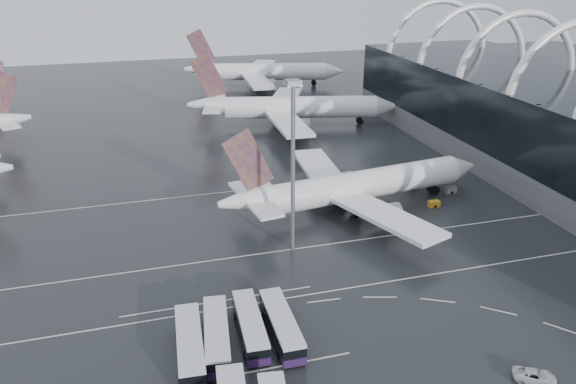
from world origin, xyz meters
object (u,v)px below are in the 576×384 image
object	(u,v)px
gse_cart_belly_e	(372,188)
gse_cart_belly_d	(450,190)
bus_row_near_c	(250,326)
gse_cart_belly_b	(412,187)
airliner_main	(353,187)
bus_row_near_d	(281,325)
airliner_gate_b	(290,108)
bus_row_near_b	(217,335)
floodlight_mast	(293,148)
bus_row_near_a	(190,346)
gse_cart_belly_c	(386,210)
airliner_gate_c	(261,72)
gse_cart_belly_a	(434,204)
van_curve_a	(535,376)

from	to	relation	value
gse_cart_belly_e	gse_cart_belly_d	bearing A→B (deg)	-19.33
bus_row_near_c	gse_cart_belly_b	xyz separation A→B (m)	(44.45, 39.76, -1.20)
airliner_main	bus_row_near_d	bearing A→B (deg)	-132.55
airliner_gate_b	bus_row_near_b	bearing A→B (deg)	-97.90
floodlight_mast	airliner_gate_b	bearing A→B (deg)	74.14
bus_row_near_a	bus_row_near_b	size ratio (longest dim) A/B	1.02
floodlight_mast	gse_cart_belly_e	bearing A→B (deg)	40.24
airliner_gate_b	bus_row_near_b	size ratio (longest dim) A/B	4.40
gse_cart_belly_d	gse_cart_belly_e	bearing A→B (deg)	160.67
bus_row_near_b	gse_cart_belly_c	world-z (taller)	bus_row_near_b
floodlight_mast	bus_row_near_a	bearing A→B (deg)	-130.90
bus_row_near_c	gse_cart_belly_d	size ratio (longest dim) A/B	5.39
gse_cart_belly_b	bus_row_near_c	bearing A→B (deg)	-138.18
airliner_gate_b	floodlight_mast	distance (m)	76.27
airliner_gate_c	bus_row_near_c	size ratio (longest dim) A/B	4.52
airliner_gate_b	airliner_gate_c	world-z (taller)	airliner_gate_c
bus_row_near_c	bus_row_near_d	bearing A→B (deg)	-102.12
airliner_gate_c	gse_cart_belly_a	xyz separation A→B (m)	(7.07, -117.52, -4.74)
gse_cart_belly_d	gse_cart_belly_b	bearing A→B (deg)	149.47
airliner_main	floodlight_mast	xyz separation A→B (m)	(-15.98, -12.24, 13.47)
bus_row_near_b	airliner_gate_c	bearing A→B (deg)	-8.40
van_curve_a	gse_cart_belly_a	bearing A→B (deg)	12.92
bus_row_near_b	floodlight_mast	bearing A→B (deg)	-29.66
floodlight_mast	gse_cart_belly_c	size ratio (longest dim) A/B	14.59
floodlight_mast	gse_cart_belly_b	distance (m)	41.24
bus_row_near_b	gse_cart_belly_d	distance (m)	66.80
bus_row_near_d	gse_cart_belly_c	bearing A→B (deg)	-42.59
bus_row_near_b	bus_row_near_a	bearing A→B (deg)	115.60
gse_cart_belly_c	gse_cart_belly_d	size ratio (longest dim) A/B	0.82
bus_row_near_a	gse_cart_belly_c	world-z (taller)	bus_row_near_a
floodlight_mast	gse_cart_belly_d	distance (m)	45.30
bus_row_near_d	gse_cart_belly_d	world-z (taller)	bus_row_near_d
airliner_gate_c	gse_cart_belly_d	xyz separation A→B (m)	(14.00, -112.16, -4.68)
gse_cart_belly_e	bus_row_near_b	bearing A→B (deg)	-133.70
airliner_main	gse_cart_belly_a	bearing A→B (deg)	-18.64
airliner_gate_c	gse_cart_belly_c	bearing A→B (deg)	-77.10
airliner_gate_c	van_curve_a	xyz separation A→B (m)	(-6.72, -165.28, -4.66)
airliner_main	gse_cart_belly_b	xyz separation A→B (m)	(16.35, 6.22, -4.26)
bus_row_near_b	van_curve_a	distance (m)	38.81
floodlight_mast	gse_cart_belly_b	bearing A→B (deg)	29.73
bus_row_near_d	gse_cart_belly_b	world-z (taller)	bus_row_near_d
airliner_gate_c	gse_cart_belly_e	size ratio (longest dim) A/B	24.06
bus_row_near_d	gse_cart_belly_a	world-z (taller)	bus_row_near_d
airliner_gate_c	bus_row_near_c	distance (m)	152.57
bus_row_near_d	airliner_gate_b	bearing A→B (deg)	-15.94
airliner_main	bus_row_near_c	distance (m)	43.86
van_curve_a	gse_cart_belly_b	bearing A→B (deg)	15.35
bus_row_near_a	bus_row_near_d	size ratio (longest dim) A/B	1.05
airliner_gate_c	van_curve_a	size ratio (longest dim) A/B	12.02
bus_row_near_b	bus_row_near_c	world-z (taller)	bus_row_near_b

